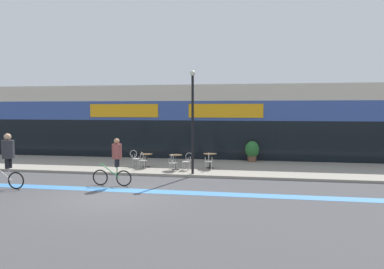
% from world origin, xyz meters
% --- Properties ---
extents(ground_plane, '(120.00, 120.00, 0.00)m').
position_xyz_m(ground_plane, '(0.00, 0.00, 0.00)').
color(ground_plane, '#424244').
extents(sidewalk_slab, '(40.00, 5.50, 0.12)m').
position_xyz_m(sidewalk_slab, '(0.00, 7.25, 0.06)').
color(sidewalk_slab, gray).
rests_on(sidewalk_slab, ground).
extents(storefront_facade, '(40.00, 4.06, 4.73)m').
position_xyz_m(storefront_facade, '(0.00, 11.96, 2.36)').
color(storefront_facade, beige).
rests_on(storefront_facade, ground).
extents(bike_lane_stripe, '(36.00, 0.70, 0.01)m').
position_xyz_m(bike_lane_stripe, '(0.00, 1.28, 0.00)').
color(bike_lane_stripe, '#3D7AB7').
rests_on(bike_lane_stripe, ground).
extents(bistro_table_0, '(0.69, 0.69, 0.71)m').
position_xyz_m(bistro_table_0, '(-0.67, 6.42, 0.63)').
color(bistro_table_0, black).
rests_on(bistro_table_0, sidewalk_slab).
extents(bistro_table_1, '(0.67, 0.67, 0.78)m').
position_xyz_m(bistro_table_1, '(1.07, 5.83, 0.67)').
color(bistro_table_1, black).
rests_on(bistro_table_1, sidewalk_slab).
extents(bistro_table_2, '(0.70, 0.70, 0.77)m').
position_xyz_m(bistro_table_2, '(2.74, 6.66, 0.67)').
color(bistro_table_2, black).
rests_on(bistro_table_2, sidewalk_slab).
extents(cafe_chair_0_near, '(0.42, 0.58, 0.90)m').
position_xyz_m(cafe_chair_0_near, '(-0.68, 5.79, 0.64)').
color(cafe_chair_0_near, '#B7B2AD').
rests_on(cafe_chair_0_near, sidewalk_slab).
extents(cafe_chair_0_side, '(0.59, 0.44, 0.90)m').
position_xyz_m(cafe_chair_0_side, '(-1.30, 6.42, 0.64)').
color(cafe_chair_0_side, '#B7B2AD').
rests_on(cafe_chair_0_side, sidewalk_slab).
extents(cafe_chair_1_near, '(0.42, 0.59, 0.90)m').
position_xyz_m(cafe_chair_1_near, '(1.06, 5.20, 0.64)').
color(cafe_chair_1_near, '#B7B2AD').
rests_on(cafe_chair_1_near, sidewalk_slab).
extents(cafe_chair_1_side, '(0.59, 0.44, 0.90)m').
position_xyz_m(cafe_chair_1_side, '(1.69, 5.82, 0.64)').
color(cafe_chair_1_side, '#B7B2AD').
rests_on(cafe_chair_1_side, sidewalk_slab).
extents(cafe_chair_2_near, '(0.45, 0.60, 0.90)m').
position_xyz_m(cafe_chair_2_near, '(2.75, 6.03, 0.64)').
color(cafe_chair_2_near, '#B7B2AD').
rests_on(cafe_chair_2_near, sidewalk_slab).
extents(planter_pot, '(0.83, 0.83, 1.22)m').
position_xyz_m(planter_pot, '(4.87, 9.51, 0.78)').
color(planter_pot, brown).
rests_on(planter_pot, sidewalk_slab).
extents(lamp_post, '(0.26, 0.26, 4.93)m').
position_xyz_m(lamp_post, '(2.14, 4.82, 2.98)').
color(lamp_post, black).
rests_on(lamp_post, sidewalk_slab).
extents(cyclist_0, '(1.72, 0.48, 2.01)m').
position_xyz_m(cyclist_0, '(-0.66, 2.03, 1.14)').
color(cyclist_0, black).
rests_on(cyclist_0, ground).
extents(cyclist_1, '(1.80, 0.51, 2.26)m').
position_xyz_m(cyclist_1, '(-4.75, 0.71, 1.34)').
color(cyclist_1, black).
rests_on(cyclist_1, ground).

